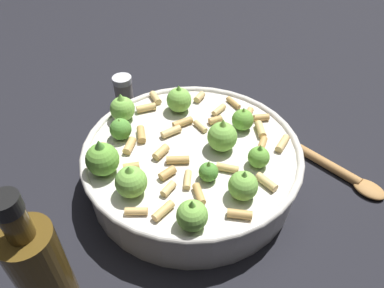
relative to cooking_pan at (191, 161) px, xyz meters
The scene contains 5 objects.
ground_plane 0.04m from the cooking_pan, behind, with size 2.40×2.40×0.00m, color black.
cooking_pan is the anchor object (origin of this frame).
pepper_shaker 0.23m from the cooking_pan, 86.72° to the right, with size 0.04×0.04×0.08m.
olive_oil_bottle 0.28m from the cooking_pan, 25.60° to the left, with size 0.05×0.05×0.23m.
wooden_spoon 0.24m from the cooking_pan, 154.41° to the left, with size 0.07×0.22×0.02m.
Camera 1 is at (0.22, 0.35, 0.45)m, focal length 34.09 mm.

